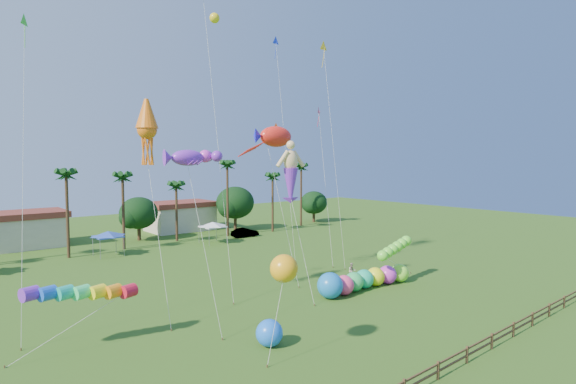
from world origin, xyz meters
TOP-DOWN VIEW (x-y plane):
  - ground at (0.00, 0.00)m, footprint 160.00×160.00m
  - tree_line at (3.57, 44.00)m, footprint 69.46×8.91m
  - buildings_row at (-3.09, 50.00)m, footprint 35.00×7.00m
  - tent_row at (-6.00, 36.33)m, footprint 31.00×4.00m
  - fence at (0.00, -6.00)m, footprint 36.12×0.12m
  - car_b at (14.48, 37.51)m, footprint 4.27×1.66m
  - spectator_b at (8.77, 10.69)m, footprint 0.94×0.85m
  - caterpillar_inflatable at (6.53, 7.53)m, footprint 10.83×2.64m
  - blue_ball at (-7.26, 3.15)m, footprint 1.70×1.70m
  - rainbow_tube at (-15.18, 9.82)m, footprint 8.53×1.81m
  - green_worm at (8.63, 6.86)m, footprint 9.16×2.35m
  - orange_ball_kite at (-7.77, 1.09)m, footprint 2.44×2.10m
  - merman_kite at (0.72, 10.50)m, footprint 2.52×4.59m
  - fish_kite at (3.55, 16.08)m, footprint 5.75×6.10m
  - squid_kite at (-10.55, 13.55)m, footprint 1.67×5.00m
  - lobster_kite at (-9.39, 9.52)m, footprint 4.29×5.03m
  - delta_kite_red at (11.84, 18.66)m, footprint 1.79×4.13m
  - delta_kite_yellow at (11.65, 17.71)m, footprint 1.37×4.36m
  - delta_kite_green at (-17.90, 15.52)m, footprint 1.91×3.72m
  - delta_kite_blue at (9.64, 23.68)m, footprint 1.62×4.98m

SIDE VIEW (x-z plane):
  - ground at x=0.00m, z-range 0.00..0.00m
  - fence at x=0.00m, z-range 0.11..1.11m
  - car_b at x=14.48m, z-range 0.00..1.39m
  - spectator_b at x=8.77m, z-range 0.00..1.58m
  - blue_ball at x=-7.26m, z-range 0.00..1.70m
  - caterpillar_inflatable at x=6.53m, z-range -0.18..2.03m
  - buildings_row at x=-3.09m, z-range 0.00..4.00m
  - tent_row at x=-6.00m, z-range 2.45..3.05m
  - green_worm at x=8.63m, z-range 1.17..4.73m
  - rainbow_tube at x=-15.18m, z-range 1.39..5.04m
  - tree_line at x=3.57m, z-range -1.22..9.78m
  - orange_ball_kite at x=-7.77m, z-range 2.29..8.53m
  - merman_kite at x=0.72m, z-range 3.87..16.71m
  - lobster_kite at x=-9.39m, z-range 5.50..18.10m
  - squid_kite at x=-10.55m, z-range 5.77..22.00m
  - fish_kite at x=3.55m, z-range 6.40..21.50m
  - delta_kite_red at x=11.84m, z-range 8.00..25.82m
  - delta_kite_green at x=-17.90m, z-range 9.49..30.75m
  - delta_kite_yellow at x=11.65m, z-range 11.40..36.28m
  - delta_kite_blue at x=9.64m, z-range 11.97..38.25m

